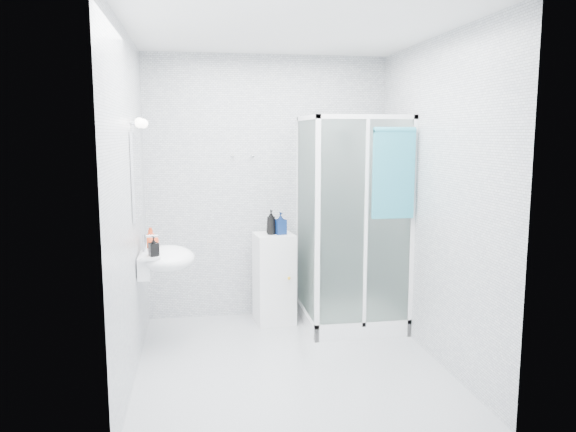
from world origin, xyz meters
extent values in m
cube|color=silver|center=(0.00, 0.00, 1.30)|extent=(2.40, 2.60, 2.60)
cube|color=#B9BCBE|center=(0.00, 0.00, 0.00)|extent=(2.40, 2.60, 0.01)
cube|color=white|center=(0.00, 0.00, 2.60)|extent=(2.40, 2.60, 0.01)
cube|color=white|center=(0.75, 0.85, 0.06)|extent=(0.90, 0.90, 0.12)
cube|color=white|center=(0.32, 0.85, 1.98)|extent=(0.04, 0.90, 0.04)
cube|color=white|center=(0.75, 0.42, 1.98)|extent=(0.90, 0.04, 0.04)
cube|color=white|center=(0.32, 0.42, 1.00)|extent=(0.04, 0.04, 2.00)
cube|color=white|center=(0.31, 0.85, 1.04)|extent=(0.02, 0.82, 1.84)
cube|color=white|center=(0.75, 0.41, 1.04)|extent=(0.82, 0.02, 1.84)
cube|color=white|center=(0.75, 0.42, 1.04)|extent=(0.03, 0.04, 1.84)
cylinder|color=silver|center=(0.75, 1.24, 1.35)|extent=(0.02, 0.02, 1.00)
cylinder|color=silver|center=(0.75, 1.21, 1.82)|extent=(0.09, 0.05, 0.09)
cylinder|color=silver|center=(0.80, 1.27, 1.05)|extent=(0.12, 0.04, 0.12)
cylinder|color=silver|center=(1.03, 0.38, 1.78)|extent=(0.03, 0.05, 0.03)
cube|color=white|center=(-1.14, 0.45, 0.75)|extent=(0.10, 0.40, 0.18)
ellipsoid|color=white|center=(-0.96, 0.45, 0.80)|extent=(0.46, 0.56, 0.20)
cube|color=white|center=(-1.08, 0.45, 0.85)|extent=(0.16, 0.50, 0.02)
cylinder|color=silver|center=(-1.14, 0.45, 0.93)|extent=(0.04, 0.04, 0.16)
cylinder|color=silver|center=(-1.09, 0.45, 0.99)|extent=(0.12, 0.02, 0.02)
cube|color=white|center=(-1.19, 0.45, 1.50)|extent=(0.02, 0.60, 0.70)
cylinder|color=silver|center=(-1.17, 0.29, 1.92)|extent=(0.05, 0.04, 0.04)
sphere|color=white|center=(-1.13, 0.29, 1.92)|extent=(0.08, 0.08, 0.08)
cylinder|color=silver|center=(-1.17, 0.61, 1.92)|extent=(0.05, 0.04, 0.04)
sphere|color=white|center=(-1.13, 0.61, 1.92)|extent=(0.08, 0.08, 0.08)
cylinder|color=silver|center=(-0.35, 1.27, 1.62)|extent=(0.02, 0.04, 0.02)
sphere|color=silver|center=(-0.35, 1.25, 1.62)|extent=(0.03, 0.03, 0.03)
cylinder|color=silver|center=(-0.15, 1.27, 1.62)|extent=(0.02, 0.04, 0.02)
sphere|color=silver|center=(-0.15, 1.25, 1.62)|extent=(0.03, 0.03, 0.03)
cube|color=white|center=(0.02, 1.02, 0.44)|extent=(0.40, 0.40, 0.88)
cube|color=white|center=(0.02, 0.85, 0.44)|extent=(0.32, 0.04, 0.75)
sphere|color=gold|center=(0.14, 0.83, 0.48)|extent=(0.03, 0.03, 0.03)
cube|color=teal|center=(0.98, 0.36, 1.49)|extent=(0.37, 0.04, 0.76)
cylinder|color=teal|center=(0.98, 0.36, 1.87)|extent=(0.37, 0.05, 0.05)
imported|color=black|center=(-0.01, 1.00, 1.00)|extent=(0.11, 0.11, 0.24)
imported|color=navy|center=(0.09, 1.00, 0.99)|extent=(0.12, 0.12, 0.21)
imported|color=red|center=(-1.10, 0.62, 0.95)|extent=(0.14, 0.14, 0.18)
imported|color=black|center=(-1.05, 0.27, 0.94)|extent=(0.09, 0.09, 0.16)
camera|label=1|loc=(-0.72, -4.25, 1.83)|focal=35.00mm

